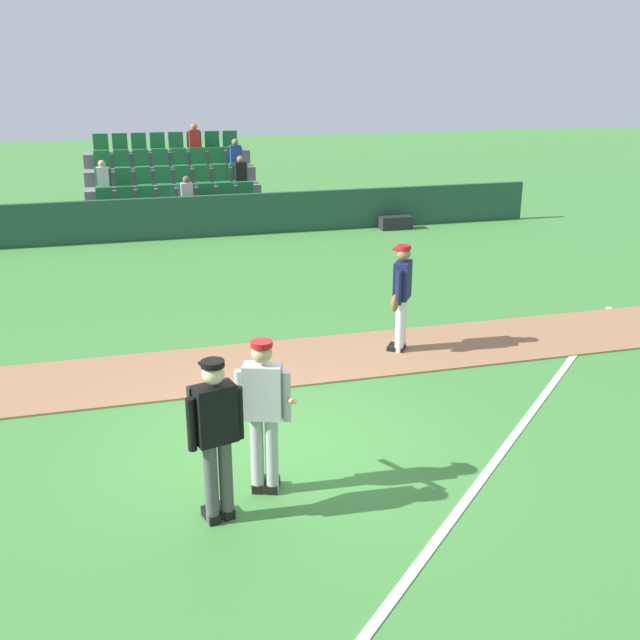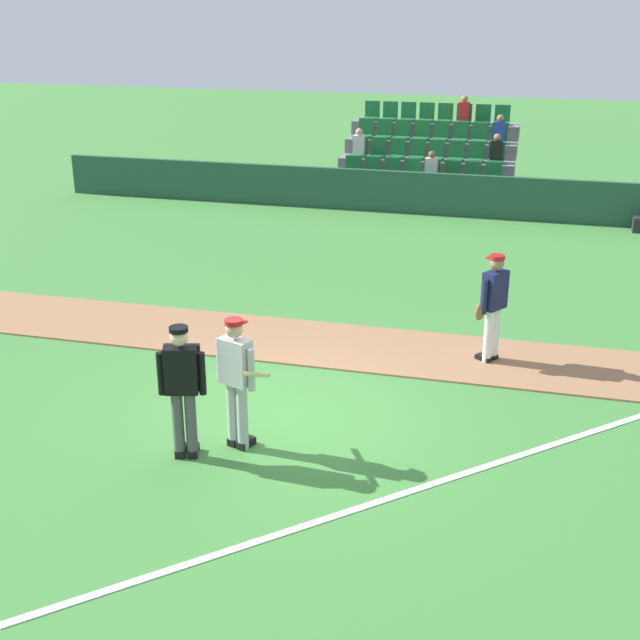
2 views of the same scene
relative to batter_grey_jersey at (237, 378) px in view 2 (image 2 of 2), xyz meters
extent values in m
plane|color=#42843A|center=(0.30, 0.97, -0.97)|extent=(80.00, 80.00, 0.00)
cube|color=#9E704C|center=(0.30, 3.55, -0.95)|extent=(28.00, 1.89, 0.03)
cube|color=white|center=(3.30, 0.47, -0.96)|extent=(8.71, 8.39, 0.01)
cube|color=#234C38|center=(0.30, 12.85, -0.42)|extent=(20.00, 0.16, 1.10)
cube|color=slate|center=(0.30, 15.15, -0.82)|extent=(5.00, 3.80, 0.30)
cube|color=slate|center=(0.30, 13.88, -0.47)|extent=(4.90, 0.85, 0.40)
cube|color=#1E6B38|center=(-1.62, 13.78, -0.22)|extent=(0.44, 0.40, 0.08)
cube|color=#1E6B38|center=(-1.62, 14.00, 0.03)|extent=(0.44, 0.08, 0.50)
cube|color=#1E6B38|center=(-1.07, 13.78, -0.22)|extent=(0.44, 0.40, 0.08)
cube|color=#1E6B38|center=(-1.07, 14.00, 0.03)|extent=(0.44, 0.08, 0.50)
cube|color=#1E6B38|center=(-0.52, 13.78, -0.22)|extent=(0.44, 0.40, 0.08)
cube|color=#1E6B38|center=(-0.52, 14.00, 0.03)|extent=(0.44, 0.08, 0.50)
cube|color=#1E6B38|center=(0.03, 13.78, -0.22)|extent=(0.44, 0.40, 0.08)
cube|color=#1E6B38|center=(0.03, 14.00, 0.03)|extent=(0.44, 0.08, 0.50)
cube|color=#1E6B38|center=(0.58, 13.78, -0.22)|extent=(0.44, 0.40, 0.08)
cube|color=#1E6B38|center=(0.58, 14.00, 0.03)|extent=(0.44, 0.08, 0.50)
cube|color=silver|center=(0.58, 13.83, 0.08)|extent=(0.32, 0.22, 0.52)
sphere|color=brown|center=(0.58, 13.83, 0.43)|extent=(0.20, 0.20, 0.20)
cube|color=#1E6B38|center=(1.13, 13.78, -0.22)|extent=(0.44, 0.40, 0.08)
cube|color=#1E6B38|center=(1.13, 14.00, 0.03)|extent=(0.44, 0.08, 0.50)
cube|color=#1E6B38|center=(1.68, 13.78, -0.22)|extent=(0.44, 0.40, 0.08)
cube|color=#1E6B38|center=(1.68, 14.00, 0.03)|extent=(0.44, 0.08, 0.50)
cube|color=#1E6B38|center=(2.23, 13.78, -0.22)|extent=(0.44, 0.40, 0.08)
cube|color=#1E6B38|center=(2.23, 14.00, 0.03)|extent=(0.44, 0.08, 0.50)
cube|color=slate|center=(0.30, 14.73, -0.07)|extent=(4.90, 0.85, 0.40)
cube|color=#1E6B38|center=(-1.62, 14.63, 0.18)|extent=(0.44, 0.40, 0.08)
cube|color=#1E6B38|center=(-1.62, 14.85, 0.43)|extent=(0.44, 0.08, 0.50)
cube|color=silver|center=(-1.62, 14.68, 0.48)|extent=(0.32, 0.22, 0.52)
sphere|color=tan|center=(-1.62, 14.68, 0.83)|extent=(0.20, 0.20, 0.20)
cube|color=#1E6B38|center=(-1.07, 14.63, 0.18)|extent=(0.44, 0.40, 0.08)
cube|color=#1E6B38|center=(-1.07, 14.85, 0.43)|extent=(0.44, 0.08, 0.50)
cube|color=#1E6B38|center=(-0.52, 14.63, 0.18)|extent=(0.44, 0.40, 0.08)
cube|color=#1E6B38|center=(-0.52, 14.85, 0.43)|extent=(0.44, 0.08, 0.50)
cube|color=#1E6B38|center=(0.03, 14.63, 0.18)|extent=(0.44, 0.40, 0.08)
cube|color=#1E6B38|center=(0.03, 14.85, 0.43)|extent=(0.44, 0.08, 0.50)
cube|color=#1E6B38|center=(0.58, 14.63, 0.18)|extent=(0.44, 0.40, 0.08)
cube|color=#1E6B38|center=(0.58, 14.85, 0.43)|extent=(0.44, 0.08, 0.50)
cube|color=#1E6B38|center=(1.13, 14.63, 0.18)|extent=(0.44, 0.40, 0.08)
cube|color=#1E6B38|center=(1.13, 14.85, 0.43)|extent=(0.44, 0.08, 0.50)
cube|color=#1E6B38|center=(1.68, 14.63, 0.18)|extent=(0.44, 0.40, 0.08)
cube|color=#1E6B38|center=(1.68, 14.85, 0.43)|extent=(0.44, 0.08, 0.50)
cube|color=#1E6B38|center=(2.23, 14.63, 0.18)|extent=(0.44, 0.40, 0.08)
cube|color=#1E6B38|center=(2.23, 14.85, 0.43)|extent=(0.44, 0.08, 0.50)
cube|color=black|center=(2.23, 14.68, 0.48)|extent=(0.32, 0.22, 0.52)
sphere|color=#9E7051|center=(2.23, 14.68, 0.83)|extent=(0.20, 0.20, 0.20)
cube|color=slate|center=(0.30, 15.58, 0.33)|extent=(4.90, 0.85, 0.40)
cube|color=#1E6B38|center=(-1.62, 15.48, 0.58)|extent=(0.44, 0.40, 0.08)
cube|color=#1E6B38|center=(-1.62, 15.70, 0.83)|extent=(0.44, 0.08, 0.50)
cube|color=#1E6B38|center=(-1.07, 15.48, 0.58)|extent=(0.44, 0.40, 0.08)
cube|color=#1E6B38|center=(-1.07, 15.70, 0.83)|extent=(0.44, 0.08, 0.50)
cube|color=#1E6B38|center=(-0.52, 15.48, 0.58)|extent=(0.44, 0.40, 0.08)
cube|color=#1E6B38|center=(-0.52, 15.70, 0.83)|extent=(0.44, 0.08, 0.50)
cube|color=#1E6B38|center=(0.03, 15.48, 0.58)|extent=(0.44, 0.40, 0.08)
cube|color=#1E6B38|center=(0.03, 15.70, 0.83)|extent=(0.44, 0.08, 0.50)
cube|color=#1E6B38|center=(0.58, 15.48, 0.58)|extent=(0.44, 0.40, 0.08)
cube|color=#1E6B38|center=(0.58, 15.70, 0.83)|extent=(0.44, 0.08, 0.50)
cube|color=#1E6B38|center=(1.13, 15.48, 0.58)|extent=(0.44, 0.40, 0.08)
cube|color=#1E6B38|center=(1.13, 15.70, 0.83)|extent=(0.44, 0.08, 0.50)
cube|color=#1E6B38|center=(1.68, 15.48, 0.58)|extent=(0.44, 0.40, 0.08)
cube|color=#1E6B38|center=(1.68, 15.70, 0.83)|extent=(0.44, 0.08, 0.50)
cube|color=#1E6B38|center=(2.23, 15.48, 0.58)|extent=(0.44, 0.40, 0.08)
cube|color=#1E6B38|center=(2.23, 15.70, 0.83)|extent=(0.44, 0.08, 0.50)
cube|color=#263F99|center=(2.23, 15.53, 0.88)|extent=(0.32, 0.22, 0.52)
sphere|color=#9E7051|center=(2.23, 15.53, 1.23)|extent=(0.20, 0.20, 0.20)
cube|color=slate|center=(0.30, 16.43, 0.73)|extent=(4.90, 0.85, 0.40)
cube|color=#1E6B38|center=(-1.62, 16.33, 0.98)|extent=(0.44, 0.40, 0.08)
cube|color=#1E6B38|center=(-1.62, 16.55, 1.23)|extent=(0.44, 0.08, 0.50)
cube|color=#1E6B38|center=(-1.07, 16.33, 0.98)|extent=(0.44, 0.40, 0.08)
cube|color=#1E6B38|center=(-1.07, 16.55, 1.23)|extent=(0.44, 0.08, 0.50)
cube|color=#1E6B38|center=(-0.52, 16.33, 0.98)|extent=(0.44, 0.40, 0.08)
cube|color=#1E6B38|center=(-0.52, 16.55, 1.23)|extent=(0.44, 0.08, 0.50)
cube|color=#1E6B38|center=(0.03, 16.33, 0.98)|extent=(0.44, 0.40, 0.08)
cube|color=#1E6B38|center=(0.03, 16.55, 1.23)|extent=(0.44, 0.08, 0.50)
cube|color=#1E6B38|center=(0.58, 16.33, 0.98)|extent=(0.44, 0.40, 0.08)
cube|color=#1E6B38|center=(0.58, 16.55, 1.23)|extent=(0.44, 0.08, 0.50)
cube|color=#1E6B38|center=(1.13, 16.33, 0.98)|extent=(0.44, 0.40, 0.08)
cube|color=#1E6B38|center=(1.13, 16.55, 1.23)|extent=(0.44, 0.08, 0.50)
cube|color=red|center=(1.13, 16.38, 1.28)|extent=(0.32, 0.22, 0.52)
sphere|color=#9E7051|center=(1.13, 16.38, 1.63)|extent=(0.20, 0.20, 0.20)
cube|color=#1E6B38|center=(1.68, 16.33, 0.98)|extent=(0.44, 0.40, 0.08)
cube|color=#1E6B38|center=(1.68, 16.55, 1.23)|extent=(0.44, 0.08, 0.50)
cube|color=#1E6B38|center=(2.23, 16.33, 0.98)|extent=(0.44, 0.40, 0.08)
cube|color=#1E6B38|center=(2.23, 16.55, 1.23)|extent=(0.44, 0.08, 0.50)
cylinder|color=#B2B2B2|center=(-0.08, 0.02, -0.52)|extent=(0.14, 0.14, 0.90)
cylinder|color=#B2B2B2|center=(0.07, -0.03, -0.52)|extent=(0.14, 0.14, 0.90)
cube|color=black|center=(-0.06, 0.08, -0.92)|extent=(0.20, 0.29, 0.10)
cube|color=black|center=(0.09, 0.03, -0.92)|extent=(0.20, 0.29, 0.10)
cube|color=#B2B2B2|center=(-0.01, 0.00, 0.23)|extent=(0.45, 0.34, 0.60)
cylinder|color=#B2B2B2|center=(-0.24, 0.08, 0.18)|extent=(0.09, 0.09, 0.55)
cylinder|color=#B2B2B2|center=(0.23, -0.09, 0.18)|extent=(0.09, 0.09, 0.55)
sphere|color=tan|center=(-0.01, 0.00, 0.66)|extent=(0.22, 0.22, 0.22)
cylinder|color=#B21919|center=(-0.01, 0.00, 0.76)|extent=(0.23, 0.23, 0.06)
cube|color=#B21919|center=(0.03, 0.09, 0.73)|extent=(0.21, 0.17, 0.02)
cylinder|color=tan|center=(0.26, 0.01, 0.08)|extent=(0.10, 0.80, 0.41)
cylinder|color=#4C4C4C|center=(-0.64, -0.43, -0.52)|extent=(0.14, 0.14, 0.90)
cylinder|color=#4C4C4C|center=(-0.48, -0.38, -0.52)|extent=(0.14, 0.14, 0.90)
cube|color=black|center=(-0.65, -0.37, -0.92)|extent=(0.18, 0.28, 0.10)
cube|color=black|center=(-0.50, -0.33, -0.92)|extent=(0.18, 0.28, 0.10)
cube|color=black|center=(-0.56, -0.40, 0.23)|extent=(0.44, 0.32, 0.60)
cylinder|color=black|center=(-0.80, -0.47, 0.18)|extent=(0.09, 0.09, 0.55)
cylinder|color=black|center=(-0.32, -0.34, 0.18)|extent=(0.09, 0.09, 0.55)
sphere|color=beige|center=(-0.56, -0.40, 0.66)|extent=(0.22, 0.22, 0.22)
cylinder|color=black|center=(-0.56, -0.40, 0.76)|extent=(0.23, 0.23, 0.06)
cube|color=black|center=(-0.58, -0.31, 0.73)|extent=(0.20, 0.16, 0.02)
cube|color=black|center=(-0.59, -0.28, 0.23)|extent=(0.45, 0.19, 0.56)
cylinder|color=white|center=(2.88, 3.48, -0.52)|extent=(0.14, 0.14, 0.90)
cylinder|color=white|center=(2.97, 3.61, -0.52)|extent=(0.14, 0.14, 0.90)
cube|color=black|center=(2.83, 3.51, -0.92)|extent=(0.28, 0.24, 0.10)
cube|color=black|center=(2.92, 3.64, -0.92)|extent=(0.28, 0.24, 0.10)
cube|color=#191E47|center=(2.92, 3.54, 0.23)|extent=(0.41, 0.45, 0.60)
cylinder|color=#191E47|center=(2.78, 3.34, 0.18)|extent=(0.09, 0.09, 0.55)
cylinder|color=#191E47|center=(3.06, 3.75, 0.18)|extent=(0.09, 0.09, 0.55)
sphere|color=#9E7051|center=(2.92, 3.54, 0.66)|extent=(0.22, 0.22, 0.22)
cylinder|color=#B21919|center=(2.92, 3.54, 0.76)|extent=(0.23, 0.23, 0.06)
cube|color=#B21919|center=(2.84, 3.60, 0.73)|extent=(0.20, 0.22, 0.02)
ellipsoid|color=brown|center=(2.73, 3.35, -0.07)|extent=(0.21, 0.23, 0.28)
camera|label=1|loc=(-1.30, -7.03, 3.48)|focal=42.01mm
camera|label=2|loc=(3.41, -8.94, 4.47)|focal=47.26mm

